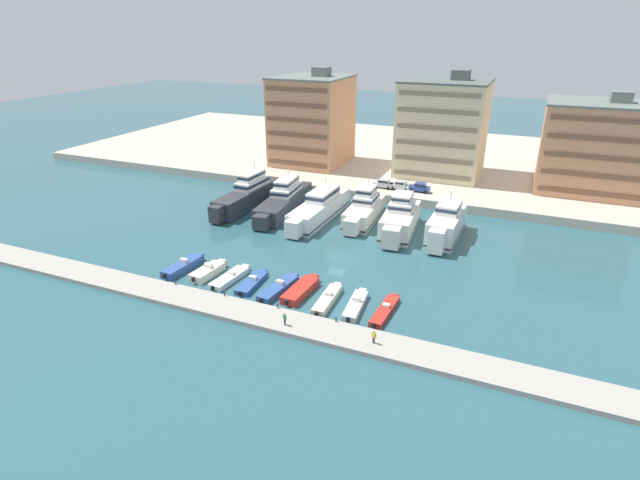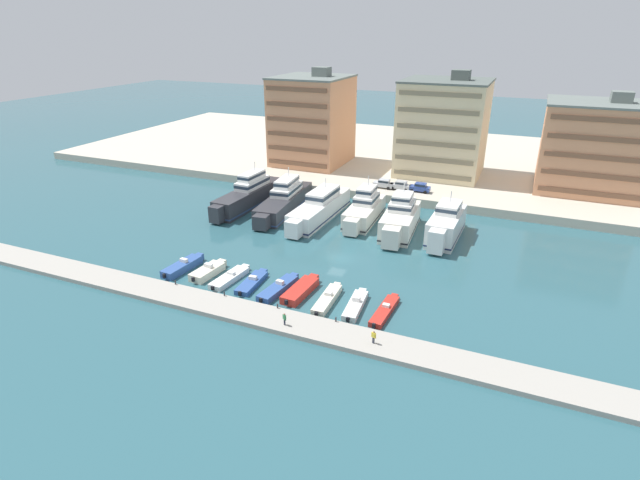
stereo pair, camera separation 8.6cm
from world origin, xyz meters
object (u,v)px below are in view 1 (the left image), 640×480
at_px(motorboat_blue_center, 279,288).
at_px(pedestrian_mid_deck, 374,336).
at_px(yacht_white_mid_left, 319,208).
at_px(motorboat_blue_center_left, 252,282).
at_px(yacht_charcoal_left, 284,200).
at_px(pedestrian_near_edge, 285,318).
at_px(yacht_ivory_center_left, 364,209).
at_px(yacht_charcoal_far_left, 249,195).
at_px(motorboat_blue_far_left, 183,266).
at_px(car_silver_left, 400,185).
at_px(motorboat_white_mid_left, 230,278).
at_px(motorboat_red_center_right, 301,290).
at_px(motorboat_red_far_right, 385,311).
at_px(car_silver_far_left, 383,183).
at_px(motorboat_white_right, 356,305).
at_px(yacht_white_center_right, 446,225).
at_px(motorboat_cream_mid_right, 328,299).
at_px(car_blue_mid_left, 420,187).
at_px(yacht_ivory_center, 400,219).

bearing_deg(motorboat_blue_center, pedestrian_mid_deck, -25.26).
distance_m(yacht_white_mid_left, motorboat_blue_center_left, 26.81).
height_order(yacht_charcoal_left, pedestrian_near_edge, yacht_charcoal_left).
bearing_deg(yacht_ivory_center_left, yacht_charcoal_far_left, -176.39).
distance_m(motorboat_blue_far_left, car_silver_left, 48.35).
bearing_deg(motorboat_blue_center_left, motorboat_white_mid_left, -179.03).
relative_size(motorboat_white_mid_left, motorboat_red_center_right, 0.97).
relative_size(yacht_charcoal_far_left, motorboat_red_far_right, 2.64).
height_order(motorboat_white_mid_left, car_silver_far_left, car_silver_far_left).
relative_size(yacht_ivory_center_left, car_silver_far_left, 3.92).
bearing_deg(car_silver_far_left, motorboat_white_right, -77.78).
xyz_separation_m(yacht_charcoal_far_left, motorboat_blue_far_left, (5.23, -27.30, -1.78)).
bearing_deg(yacht_white_center_right, car_silver_far_left, 131.87).
bearing_deg(motorboat_red_center_right, yacht_charcoal_left, 120.71).
bearing_deg(pedestrian_mid_deck, motorboat_cream_mid_right, 139.88).
height_order(yacht_ivory_center_left, yacht_white_center_right, yacht_ivory_center_left).
bearing_deg(yacht_ivory_center_left, yacht_charcoal_left, -178.02).
relative_size(car_silver_far_left, car_blue_mid_left, 1.01).
bearing_deg(pedestrian_near_edge, yacht_charcoal_left, 116.96).
bearing_deg(motorboat_blue_far_left, yacht_charcoal_left, 86.06).
bearing_deg(yacht_charcoal_far_left, yacht_ivory_center, -2.73).
xyz_separation_m(yacht_white_mid_left, motorboat_white_mid_left, (-1.91, -26.77, -1.61)).
distance_m(yacht_ivory_center, motorboat_red_center_right, 26.34).
bearing_deg(car_silver_far_left, motorboat_blue_center, -91.69).
bearing_deg(motorboat_cream_mid_right, motorboat_red_center_right, 169.44).
xyz_separation_m(yacht_white_mid_left, yacht_ivory_center_left, (7.79, 2.06, 0.12)).
distance_m(yacht_charcoal_far_left, motorboat_cream_mid_right, 39.24).
bearing_deg(yacht_white_center_right, yacht_charcoal_far_left, 178.29).
height_order(yacht_charcoal_far_left, motorboat_blue_far_left, yacht_charcoal_far_left).
bearing_deg(pedestrian_near_edge, motorboat_blue_center, 121.93).
bearing_deg(motorboat_white_right, car_silver_far_left, 102.22).
distance_m(yacht_charcoal_left, motorboat_cream_mid_right, 35.26).
xyz_separation_m(yacht_ivory_center_left, car_blue_mid_left, (6.47, 15.29, 0.52)).
relative_size(yacht_charcoal_left, motorboat_cream_mid_right, 2.75).
height_order(yacht_ivory_center_left, motorboat_blue_center, yacht_ivory_center_left).
xyz_separation_m(motorboat_red_center_right, pedestrian_mid_deck, (12.31, -7.71, 1.00)).
relative_size(motorboat_blue_center, motorboat_white_right, 1.07).
bearing_deg(motorboat_red_center_right, yacht_white_center_right, 61.61).
bearing_deg(motorboat_red_far_right, car_silver_far_left, 106.82).
distance_m(motorboat_blue_center_left, motorboat_blue_center, 4.05).
xyz_separation_m(car_silver_left, pedestrian_mid_deck, (10.57, -51.20, -1.13)).
distance_m(motorboat_white_mid_left, pedestrian_near_edge, 14.70).
bearing_deg(car_blue_mid_left, motorboat_blue_center_left, -106.10).
relative_size(yacht_charcoal_left, pedestrian_mid_deck, 14.57).
xyz_separation_m(yacht_white_mid_left, motorboat_white_right, (16.40, -26.89, -1.60)).
height_order(motorboat_white_right, pedestrian_near_edge, pedestrian_near_edge).
bearing_deg(motorboat_blue_center_left, yacht_ivory_center_left, 77.76).
xyz_separation_m(motorboat_white_mid_left, motorboat_white_right, (18.31, -0.12, 0.02)).
height_order(yacht_charcoal_far_left, motorboat_red_far_right, yacht_charcoal_far_left).
distance_m(motorboat_blue_center_left, pedestrian_near_edge, 11.97).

